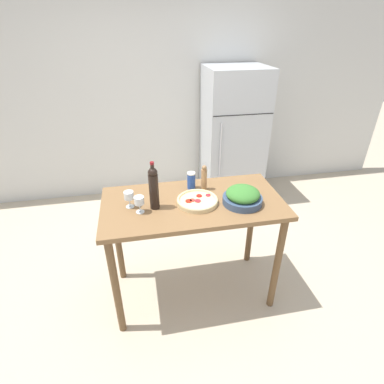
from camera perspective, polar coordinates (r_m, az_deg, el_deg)
The scene contains 11 objects.
ground_plane at distance 2.85m, azimuth 0.14°, elevation -18.03°, with size 14.00×14.00×0.00m, color #BCAD93.
wall_back at distance 3.94m, azimuth -5.63°, elevation 17.82°, with size 6.40×0.06×2.60m.
refrigerator at distance 3.89m, azimuth 7.75°, elevation 10.38°, with size 0.72×0.67×1.67m.
prep_counter at distance 2.32m, azimuth 0.16°, elevation -4.61°, with size 1.36×0.69×0.94m.
wine_bottle at distance 2.10m, azimuth -7.31°, elevation 0.90°, with size 0.07×0.07×0.36m.
wine_glass_near at distance 2.10m, azimuth -10.03°, elevation -1.76°, with size 0.07×0.07×0.12m.
wine_glass_far at distance 2.18m, azimuth -11.93°, elevation -0.74°, with size 0.07×0.07×0.12m.
pepper_mill at distance 2.36m, azimuth 2.30°, elevation 2.69°, with size 0.05×0.05×0.21m.
salad_bowl at distance 2.22m, azimuth 9.62°, elevation -0.83°, with size 0.29×0.29×0.13m.
homemade_pizza at distance 2.21m, azimuth 1.04°, elevation -1.65°, with size 0.31×0.31×0.04m.
salt_canister at distance 2.38m, azimuth -0.15°, elevation 2.20°, with size 0.07×0.07×0.14m.
Camera 1 is at (-0.37, -1.87, 2.12)m, focal length 28.00 mm.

